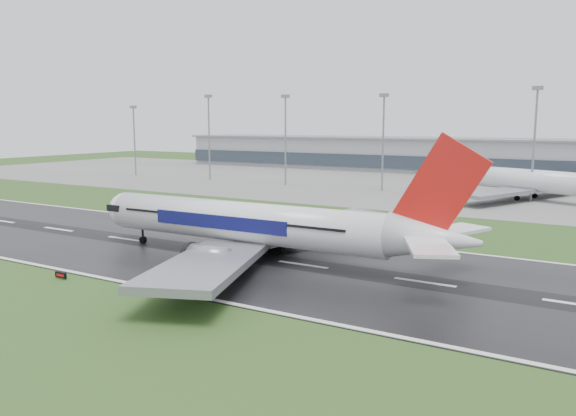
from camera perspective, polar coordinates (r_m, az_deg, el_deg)
The scene contains 12 objects.
ground at distance 115.31m, azimuth -16.19°, elevation -3.07°, with size 520.00×520.00×0.00m, color #264619.
runway at distance 115.30m, azimuth -16.19°, elevation -3.05°, with size 400.00×45.00×0.10m, color black.
apron at distance 219.59m, azimuth 8.18°, elevation 2.63°, with size 400.00×130.00×0.08m, color slate.
terminal at distance 275.32m, azimuth 12.98°, elevation 5.26°, with size 240.00×36.00×15.00m, color gray.
main_airliner at distance 92.18m, azimuth -2.34°, elevation 0.88°, with size 69.08×65.79×20.39m, color white, non-canonical shape.
parked_airliner at distance 181.86m, azimuth 23.01°, elevation 3.73°, with size 62.86×58.53×18.43m, color silver, non-canonical shape.
runway_sign at distance 89.53m, azimuth -22.05°, elevation -6.37°, with size 2.30×0.26×1.04m, color black, non-canonical shape.
floodmast_0 at distance 253.59m, azimuth -15.30°, elevation 6.47°, with size 0.64×0.64×28.78m, color gray.
floodmast_1 at distance 226.13m, azimuth -8.00°, elevation 6.91°, with size 0.64×0.64×32.38m, color gray.
floodmast_2 at distance 206.17m, azimuth -0.26°, elevation 6.72°, with size 0.64×0.64×31.57m, color gray.
floodmast_3 at distance 189.78m, azimuth 9.61°, elevation 6.35°, with size 0.64×0.64×31.03m, color gray.
floodmast_4 at distance 178.61m, azimuth 23.68°, elevation 5.76°, with size 0.64×0.64×31.93m, color gray.
Camera 1 is at (82.58, -77.20, 22.75)m, focal length 35.05 mm.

